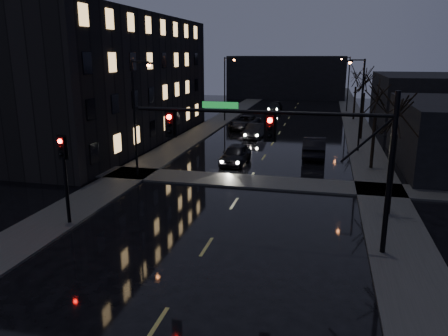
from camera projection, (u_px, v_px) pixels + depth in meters
The scene contains 21 objects.
sidewalk_left at pixel (197, 134), 46.89m from camera, with size 3.00×140.00×0.12m, color #2D2D2B.
sidewalk_right at pixel (362, 141), 43.13m from camera, with size 3.00×140.00×0.12m, color #2D2D2B.
sidewalk_cross at pixel (248, 181), 29.48m from camera, with size 40.00×3.00×0.12m, color #2D2D2B.
apartment_block at pixel (103, 79), 42.45m from camera, with size 12.00×30.00×12.00m, color black.
commercial_right_far at pixel (430, 100), 52.75m from camera, with size 12.00×18.00×6.00m, color black.
far_block at pixel (287, 77), 85.17m from camera, with size 22.00×10.00×8.00m, color black.
signal_mast at pixel (299, 140), 18.46m from camera, with size 11.11×0.41×7.00m.
signal_pole_left at pixel (64, 167), 21.44m from camera, with size 0.35×0.41×4.53m.
tree_near at pixel (399, 99), 21.82m from camera, with size 3.52×3.52×8.08m.
tree_mid_a at pixel (378, 91), 31.34m from camera, with size 3.30×3.30×7.58m.
tree_mid_b at pixel (366, 73), 42.44m from camera, with size 3.74×3.74×8.59m.
tree_far at pixel (357, 73), 55.76m from camera, with size 3.43×3.43×7.88m.
streetlight_l_near at pixel (137, 109), 29.49m from camera, with size 1.53×0.28×8.00m.
streetlight_l_far at pixel (226, 84), 54.91m from camera, with size 1.53×0.28×8.00m.
streetlight_r_mid at pixel (359, 97), 37.43m from camera, with size 1.53×0.28×8.00m.
streetlight_r_far at pixel (347, 79), 63.80m from camera, with size 1.53×0.28×8.00m.
oncoming_car_a at pixel (236, 154), 34.22m from camera, with size 1.82×4.52×1.54m, color black.
oncoming_car_b at pixel (255, 131), 44.95m from camera, with size 1.53×4.38×1.44m, color black.
oncoming_car_c at pixel (245, 122), 50.07m from camera, with size 2.59×5.63×1.56m, color black.
oncoming_car_d at pixel (275, 107), 65.18m from camera, with size 1.96×4.81×1.40m, color black.
lead_car at pixel (315, 147), 36.49m from camera, with size 1.82×5.21×1.72m, color black.
Camera 1 is at (4.90, -9.41, 8.40)m, focal length 35.00 mm.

